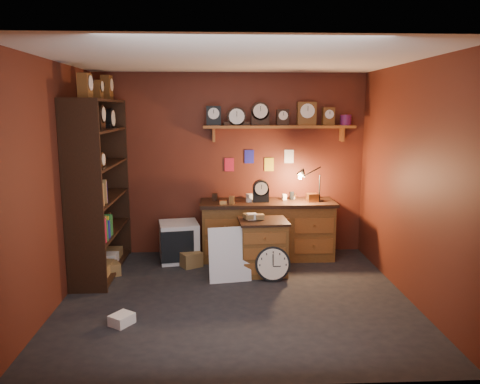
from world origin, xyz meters
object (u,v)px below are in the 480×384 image
(shelving_unit, at_px, (97,180))
(big_round_clock, at_px, (273,264))
(workbench, at_px, (267,226))
(low_cabinet, at_px, (263,244))

(shelving_unit, xyz_separation_m, big_round_clock, (2.29, -0.46, -1.03))
(workbench, relative_size, big_round_clock, 4.34)
(shelving_unit, distance_m, big_round_clock, 2.55)
(big_round_clock, bearing_deg, shelving_unit, 168.55)
(workbench, xyz_separation_m, low_cabinet, (-0.13, -0.68, -0.08))
(shelving_unit, relative_size, big_round_clock, 5.71)
(shelving_unit, xyz_separation_m, workbench, (2.32, 0.49, -0.78))
(workbench, bearing_deg, low_cabinet, -101.07)
(shelving_unit, distance_m, workbench, 2.50)
(shelving_unit, bearing_deg, big_round_clock, -11.45)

